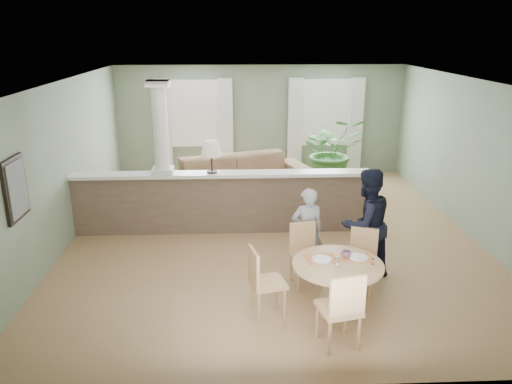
{
  "coord_description": "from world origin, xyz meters",
  "views": [
    {
      "loc": [
        -0.67,
        -8.22,
        3.49
      ],
      "look_at": [
        -0.33,
        -1.0,
        1.13
      ],
      "focal_mm": 35.0,
      "sensor_mm": 36.0,
      "label": 1
    }
  ],
  "objects_px": {
    "sofa": "(239,178)",
    "dining_table": "(338,273)",
    "houseplant": "(332,151)",
    "chair_far_man": "(362,257)",
    "chair_side": "(263,279)",
    "chair_far_boy": "(304,251)",
    "chair_near": "(342,307)",
    "man_person": "(366,224)",
    "child_person": "(307,231)"
  },
  "relations": [
    {
      "from": "chair_far_man",
      "to": "chair_side",
      "type": "distance_m",
      "value": 1.56
    },
    {
      "from": "chair_near",
      "to": "man_person",
      "type": "relative_size",
      "value": 0.59
    },
    {
      "from": "chair_far_boy",
      "to": "child_person",
      "type": "height_order",
      "value": "child_person"
    },
    {
      "from": "dining_table",
      "to": "chair_side",
      "type": "distance_m",
      "value": 0.96
    },
    {
      "from": "houseplant",
      "to": "child_person",
      "type": "bearing_deg",
      "value": -105.23
    },
    {
      "from": "chair_far_man",
      "to": "child_person",
      "type": "relative_size",
      "value": 0.67
    },
    {
      "from": "sofa",
      "to": "dining_table",
      "type": "xyz_separation_m",
      "value": [
        1.19,
        -4.65,
        0.1
      ]
    },
    {
      "from": "sofa",
      "to": "chair_far_man",
      "type": "distance_m",
      "value": 4.37
    },
    {
      "from": "chair_side",
      "to": "child_person",
      "type": "distance_m",
      "value": 1.39
    },
    {
      "from": "houseplant",
      "to": "chair_far_man",
      "type": "height_order",
      "value": "houseplant"
    },
    {
      "from": "man_person",
      "to": "chair_near",
      "type": "bearing_deg",
      "value": 44.71
    },
    {
      "from": "chair_far_man",
      "to": "man_person",
      "type": "relative_size",
      "value": 0.53
    },
    {
      "from": "chair_side",
      "to": "chair_far_boy",
      "type": "bearing_deg",
      "value": -51.22
    },
    {
      "from": "chair_far_man",
      "to": "child_person",
      "type": "xyz_separation_m",
      "value": [
        -0.7,
        0.54,
        0.18
      ]
    },
    {
      "from": "sofa",
      "to": "houseplant",
      "type": "relative_size",
      "value": 1.94
    },
    {
      "from": "chair_far_boy",
      "to": "chair_far_man",
      "type": "bearing_deg",
      "value": -26.58
    },
    {
      "from": "houseplant",
      "to": "chair_far_man",
      "type": "xyz_separation_m",
      "value": [
        -0.53,
        -5.05,
        -0.31
      ]
    },
    {
      "from": "child_person",
      "to": "chair_side",
      "type": "bearing_deg",
      "value": 52.08
    },
    {
      "from": "chair_near",
      "to": "chair_side",
      "type": "xyz_separation_m",
      "value": [
        -0.85,
        0.75,
        -0.03
      ]
    },
    {
      "from": "chair_side",
      "to": "sofa",
      "type": "bearing_deg",
      "value": -10.77
    },
    {
      "from": "chair_side",
      "to": "man_person",
      "type": "relative_size",
      "value": 0.56
    },
    {
      "from": "dining_table",
      "to": "chair_far_boy",
      "type": "distance_m",
      "value": 0.87
    },
    {
      "from": "chair_near",
      "to": "chair_far_man",
      "type": "bearing_deg",
      "value": -125.32
    },
    {
      "from": "houseplant",
      "to": "chair_near",
      "type": "xyz_separation_m",
      "value": [
        -1.11,
        -6.43,
        -0.26
      ]
    },
    {
      "from": "chair_side",
      "to": "man_person",
      "type": "bearing_deg",
      "value": -70.64
    },
    {
      "from": "houseplant",
      "to": "child_person",
      "type": "distance_m",
      "value": 4.68
    },
    {
      "from": "chair_far_boy",
      "to": "chair_far_man",
      "type": "distance_m",
      "value": 0.81
    },
    {
      "from": "houseplant",
      "to": "sofa",
      "type": "bearing_deg",
      "value": -155.25
    },
    {
      "from": "child_person",
      "to": "man_person",
      "type": "relative_size",
      "value": 0.8
    },
    {
      "from": "chair_far_boy",
      "to": "chair_far_man",
      "type": "xyz_separation_m",
      "value": [
        0.78,
        -0.21,
        -0.01
      ]
    },
    {
      "from": "chair_near",
      "to": "child_person",
      "type": "relative_size",
      "value": 0.74
    },
    {
      "from": "chair_far_boy",
      "to": "chair_near",
      "type": "distance_m",
      "value": 1.6
    },
    {
      "from": "dining_table",
      "to": "houseplant",
      "type": "bearing_deg",
      "value": 79.96
    },
    {
      "from": "houseplant",
      "to": "man_person",
      "type": "height_order",
      "value": "man_person"
    },
    {
      "from": "child_person",
      "to": "chair_far_boy",
      "type": "bearing_deg",
      "value": 70.39
    },
    {
      "from": "chair_side",
      "to": "man_person",
      "type": "distance_m",
      "value": 1.87
    },
    {
      "from": "chair_far_man",
      "to": "sofa",
      "type": "bearing_deg",
      "value": 134.74
    },
    {
      "from": "chair_far_man",
      "to": "chair_near",
      "type": "distance_m",
      "value": 1.5
    },
    {
      "from": "chair_far_boy",
      "to": "man_person",
      "type": "distance_m",
      "value": 0.98
    },
    {
      "from": "chair_near",
      "to": "sofa",
      "type": "bearing_deg",
      "value": -91.35
    },
    {
      "from": "chair_side",
      "to": "child_person",
      "type": "relative_size",
      "value": 0.7
    },
    {
      "from": "sofa",
      "to": "chair_near",
      "type": "bearing_deg",
      "value": -97.67
    },
    {
      "from": "chair_far_boy",
      "to": "child_person",
      "type": "bearing_deg",
      "value": 64.81
    },
    {
      "from": "houseplant",
      "to": "chair_side",
      "type": "relative_size",
      "value": 1.73
    },
    {
      "from": "chair_far_man",
      "to": "chair_side",
      "type": "bearing_deg",
      "value": -133.58
    },
    {
      "from": "dining_table",
      "to": "chair_side",
      "type": "relative_size",
      "value": 1.25
    },
    {
      "from": "chair_far_boy",
      "to": "man_person",
      "type": "bearing_deg",
      "value": -1.35
    },
    {
      "from": "chair_far_boy",
      "to": "chair_far_man",
      "type": "relative_size",
      "value": 1.01
    },
    {
      "from": "dining_table",
      "to": "child_person",
      "type": "distance_m",
      "value": 1.17
    },
    {
      "from": "man_person",
      "to": "dining_table",
      "type": "bearing_deg",
      "value": 35.27
    }
  ]
}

